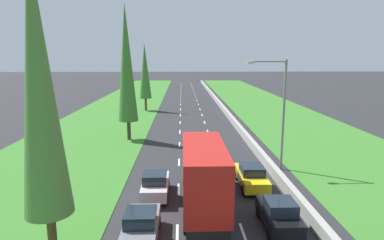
# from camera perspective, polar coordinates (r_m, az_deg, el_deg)

# --- Properties ---
(ground_plane) EXTENTS (300.00, 300.00, 0.00)m
(ground_plane) POSITION_cam_1_polar(r_m,az_deg,el_deg) (61.53, -0.38, 2.32)
(ground_plane) COLOR #28282B
(ground_plane) RESTS_ON ground
(grass_verge_left) EXTENTS (14.00, 140.00, 0.04)m
(grass_verge_left) POSITION_cam_1_polar(r_m,az_deg,el_deg) (62.52, -12.06, 2.23)
(grass_verge_left) COLOR #387528
(grass_verge_left) RESTS_ON ground
(grass_verge_right) EXTENTS (14.00, 140.00, 0.04)m
(grass_verge_right) POSITION_cam_1_polar(r_m,az_deg,el_deg) (63.50, 12.68, 2.34)
(grass_verge_right) COLOR #387528
(grass_verge_right) RESTS_ON ground
(median_barrier) EXTENTS (0.44, 120.00, 0.85)m
(median_barrier) POSITION_cam_1_polar(r_m,az_deg,el_deg) (61.86, 4.91, 2.72)
(median_barrier) COLOR #9E9B93
(median_barrier) RESTS_ON ground
(lane_markings) EXTENTS (3.64, 116.00, 0.01)m
(lane_markings) POSITION_cam_1_polar(r_m,az_deg,el_deg) (61.52, -0.38, 2.32)
(lane_markings) COLOR white
(lane_markings) RESTS_ON ground
(grey_hatchback_left_lane_second) EXTENTS (1.74, 3.90, 1.72)m
(grey_hatchback_left_lane_second) POSITION_cam_1_polar(r_m,az_deg,el_deg) (17.50, -8.82, -17.71)
(grey_hatchback_left_lane_second) COLOR slate
(grey_hatchback_left_lane_second) RESTS_ON ground
(red_box_truck_centre_lane) EXTENTS (2.46, 9.40, 4.18)m
(red_box_truck_centre_lane) POSITION_cam_1_polar(r_m,az_deg,el_deg) (20.27, 1.93, -9.29)
(red_box_truck_centre_lane) COLOR black
(red_box_truck_centre_lane) RESTS_ON ground
(black_hatchback_right_lane) EXTENTS (1.74, 3.90, 1.72)m
(black_hatchback_right_lane) POSITION_cam_1_polar(r_m,az_deg,el_deg) (18.98, 14.86, -15.56)
(black_hatchback_right_lane) COLOR black
(black_hatchback_right_lane) RESTS_ON ground
(green_hatchback_centre_lane) EXTENTS (1.74, 3.90, 1.72)m
(green_hatchback_centre_lane) POSITION_cam_1_polar(r_m,az_deg,el_deg) (30.22, 1.24, -5.12)
(green_hatchback_centre_lane) COLOR #237A33
(green_hatchback_centre_lane) RESTS_ON ground
(silver_hatchback_left_lane) EXTENTS (1.74, 3.90, 1.72)m
(silver_hatchback_left_lane) POSITION_cam_1_polar(r_m,az_deg,el_deg) (22.31, -6.38, -11.13)
(silver_hatchback_left_lane) COLOR silver
(silver_hatchback_left_lane) RESTS_ON ground
(yellow_sedan_right_lane) EXTENTS (1.82, 4.50, 1.64)m
(yellow_sedan_right_lane) POSITION_cam_1_polar(r_m,az_deg,el_deg) (24.14, 10.30, -9.56)
(yellow_sedan_right_lane) COLOR yellow
(yellow_sedan_right_lane) RESTS_ON ground
(poplar_tree_nearest) EXTENTS (2.15, 2.15, 14.00)m
(poplar_tree_nearest) POSITION_cam_1_polar(r_m,az_deg,el_deg) (15.35, -25.11, 5.67)
(poplar_tree_nearest) COLOR #4C3823
(poplar_tree_nearest) RESTS_ON ground
(poplar_tree_second) EXTENTS (2.17, 2.17, 14.89)m
(poplar_tree_second) POSITION_cam_1_polar(r_m,az_deg,el_deg) (36.54, -11.34, 9.62)
(poplar_tree_second) COLOR #4C3823
(poplar_tree_second) RESTS_ON ground
(poplar_tree_third) EXTENTS (2.09, 2.09, 11.52)m
(poplar_tree_third) POSITION_cam_1_polar(r_m,az_deg,el_deg) (56.90, -8.20, 8.40)
(poplar_tree_third) COLOR #4C3823
(poplar_tree_third) RESTS_ON ground
(street_light_mast) EXTENTS (3.20, 0.28, 9.00)m
(street_light_mast) POSITION_cam_1_polar(r_m,az_deg,el_deg) (27.19, 15.02, 2.18)
(street_light_mast) COLOR gray
(street_light_mast) RESTS_ON ground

